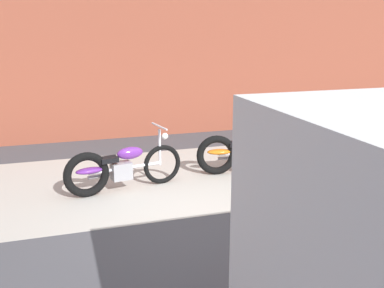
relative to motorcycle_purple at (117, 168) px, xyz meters
name	(u,v)px	position (x,y,z in m)	size (l,w,h in m)	color
ground_plane	(198,217)	(0.95, -1.35, -0.40)	(80.00, 80.00, 0.00)	#47474C
sidewalk_slab	(168,178)	(0.95, 0.40, -0.40)	(36.00, 3.50, 0.01)	#B2ADA3
brick_building_wall	(130,39)	(0.95, 3.85, 1.93)	(36.00, 0.50, 4.66)	brown
motorcycle_purple	(117,168)	(0.00, 0.00, 0.00)	(1.99, 0.66, 1.03)	black
motorcycle_orange	(243,152)	(2.33, 0.24, 0.00)	(1.99, 0.68, 1.03)	black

